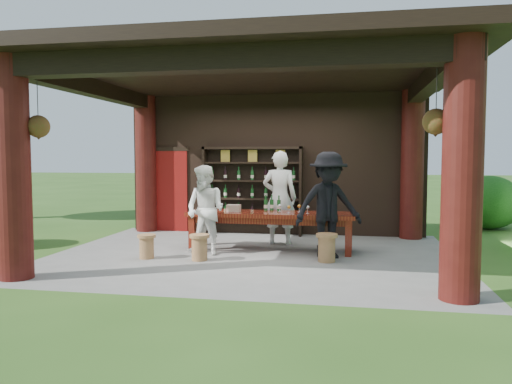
% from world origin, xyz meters
% --- Properties ---
extents(ground, '(90.00, 90.00, 0.00)m').
position_xyz_m(ground, '(0.00, 0.00, 0.00)').
color(ground, '#2D5119').
rests_on(ground, ground).
extents(pavilion, '(7.50, 6.00, 3.60)m').
position_xyz_m(pavilion, '(-0.01, 0.43, 2.13)').
color(pavilion, slate).
rests_on(pavilion, ground).
extents(wine_shelf, '(2.35, 0.36, 2.07)m').
position_xyz_m(wine_shelf, '(-0.47, 2.45, 1.04)').
color(wine_shelf, black).
rests_on(wine_shelf, ground).
extents(tasting_table, '(3.26, 0.91, 0.75)m').
position_xyz_m(tasting_table, '(0.27, 0.54, 0.63)').
color(tasting_table, '#56110C').
rests_on(tasting_table, ground).
extents(stool_near_left, '(0.35, 0.35, 0.46)m').
position_xyz_m(stool_near_left, '(-0.82, -0.65, 0.24)').
color(stool_near_left, olive).
rests_on(stool_near_left, ground).
extents(stool_near_right, '(0.37, 0.37, 0.49)m').
position_xyz_m(stool_near_right, '(1.39, -0.36, 0.26)').
color(stool_near_right, olive).
rests_on(stool_near_right, ground).
extents(stool_far_left, '(0.33, 0.33, 0.43)m').
position_xyz_m(stool_far_left, '(-1.81, -0.66, 0.23)').
color(stool_far_left, olive).
rests_on(stool_far_left, ground).
extents(host, '(0.71, 0.47, 1.95)m').
position_xyz_m(host, '(0.34, 1.25, 0.97)').
color(host, silver).
rests_on(host, ground).
extents(guest_woman, '(0.99, 0.88, 1.67)m').
position_xyz_m(guest_woman, '(-0.87, -0.09, 0.84)').
color(guest_woman, white).
rests_on(guest_woman, ground).
extents(guest_man, '(1.42, 1.15, 1.92)m').
position_xyz_m(guest_man, '(1.40, -0.01, 0.96)').
color(guest_man, black).
rests_on(guest_man, ground).
extents(table_bottles, '(0.36, 0.17, 0.31)m').
position_xyz_m(table_bottles, '(0.25, 0.83, 0.90)').
color(table_bottles, '#194C1E').
rests_on(table_bottles, tasting_table).
extents(table_glasses, '(0.99, 0.29, 0.15)m').
position_xyz_m(table_glasses, '(0.90, 0.54, 0.82)').
color(table_glasses, silver).
rests_on(table_glasses, tasting_table).
extents(napkin_basket, '(0.26, 0.19, 0.14)m').
position_xyz_m(napkin_basket, '(-0.46, 0.47, 0.82)').
color(napkin_basket, '#BF6672').
rests_on(napkin_basket, tasting_table).
extents(shrubs, '(13.87, 8.62, 1.36)m').
position_xyz_m(shrubs, '(1.99, 0.70, 0.54)').
color(shrubs, '#194C14').
rests_on(shrubs, ground).
extents(trees, '(22.41, 9.79, 4.80)m').
position_xyz_m(trees, '(3.19, 0.83, 3.37)').
color(trees, '#3F2819').
rests_on(trees, ground).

